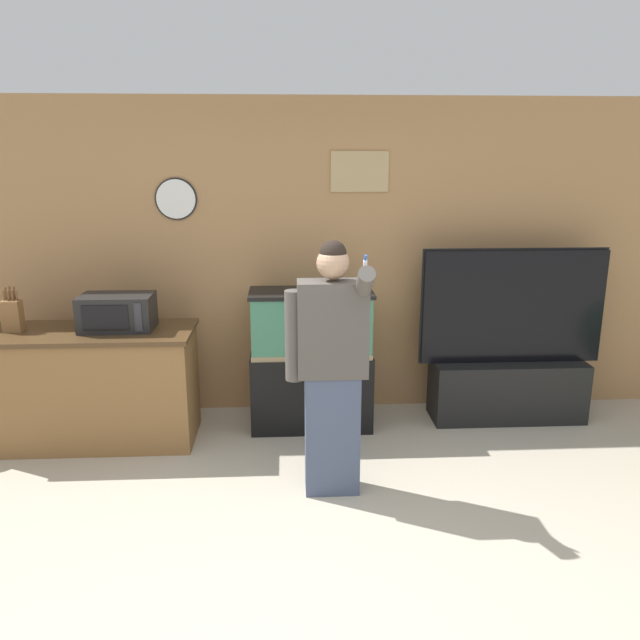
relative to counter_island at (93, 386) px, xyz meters
name	(u,v)px	position (x,y,z in m)	size (l,w,h in m)	color
ground_plane	(320,596)	(1.63, -1.88, -0.44)	(18.00, 18.00, 0.00)	#B2A893
wall_back_paneled	(304,259)	(1.63, 0.62, 0.86)	(10.00, 0.08, 2.60)	#A87A4C
counter_island	(93,386)	(0.00, 0.00, 0.00)	(1.55, 0.66, 0.88)	brown
microwave	(117,312)	(0.22, 0.03, 0.57)	(0.53, 0.34, 0.26)	black
knife_block	(12,315)	(-0.54, 0.02, 0.56)	(0.13, 0.10, 0.33)	brown
aquarium_on_stand	(311,360)	(1.67, 0.18, 0.12)	(0.96, 0.44, 1.12)	black
tv_on_stand	(508,370)	(3.31, 0.24, -0.02)	(1.50, 0.40, 1.43)	black
person_standing	(331,366)	(1.76, -0.85, 0.42)	(0.52, 0.39, 1.65)	#424C66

